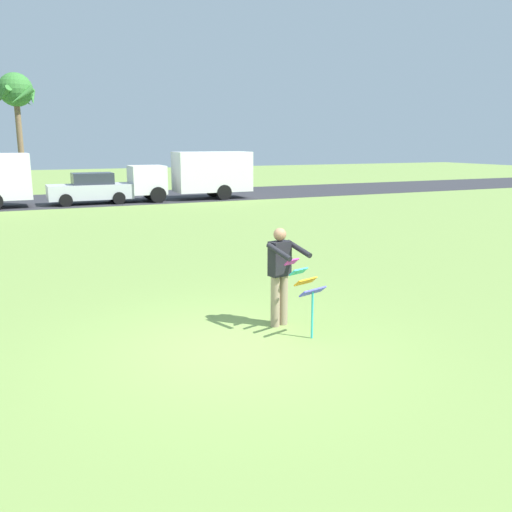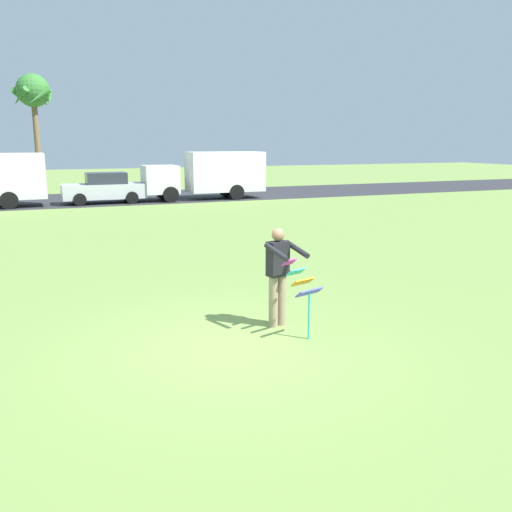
{
  "view_description": "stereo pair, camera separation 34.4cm",
  "coord_description": "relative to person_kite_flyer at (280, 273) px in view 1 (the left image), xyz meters",
  "views": [
    {
      "loc": [
        -2.92,
        -7.39,
        3.16
      ],
      "look_at": [
        1.1,
        1.66,
        1.05
      ],
      "focal_mm": 37.68,
      "sensor_mm": 36.0,
      "label": 1
    },
    {
      "loc": [
        -2.6,
        -7.52,
        3.16
      ],
      "look_at": [
        1.1,
        1.66,
        1.05
      ],
      "focal_mm": 37.68,
      "sensor_mm": 36.0,
      "label": 2
    }
  ],
  "objects": [
    {
      "name": "palm_tree_right_near",
      "position": [
        -3.59,
        30.39,
        5.16
      ],
      "size": [
        2.58,
        2.71,
        7.44
      ],
      "color": "brown",
      "rests_on": "ground"
    },
    {
      "name": "parked_car_silver",
      "position": [
        -0.54,
        20.95,
        -0.18
      ],
      "size": [
        4.23,
        1.89,
        1.6
      ],
      "color": "silver",
      "rests_on": "ground"
    },
    {
      "name": "parked_truck_white_box",
      "position": [
        5.29,
        20.95,
        0.46
      ],
      "size": [
        6.72,
        2.16,
        2.62
      ],
      "color": "silver",
      "rests_on": "ground"
    },
    {
      "name": "ground_plane",
      "position": [
        -1.1,
        -0.64,
        -0.95
      ],
      "size": [
        120.0,
        120.0,
        0.0
      ],
      "primitive_type": "plane",
      "color": "olive"
    },
    {
      "name": "person_kite_flyer",
      "position": [
        0.0,
        0.0,
        0.0
      ],
      "size": [
        0.65,
        0.73,
        1.73
      ],
      "color": "gray",
      "rests_on": "ground"
    },
    {
      "name": "kite_held",
      "position": [
        0.15,
        -0.62,
        -0.08
      ],
      "size": [
        0.54,
        0.71,
        1.26
      ],
      "color": "#D83399",
      "rests_on": "ground"
    },
    {
      "name": "road_strip",
      "position": [
        -1.1,
        23.35,
        -0.95
      ],
      "size": [
        120.0,
        8.0,
        0.01
      ],
      "primitive_type": "cube",
      "color": "#2D2D33",
      "rests_on": "ground"
    }
  ]
}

